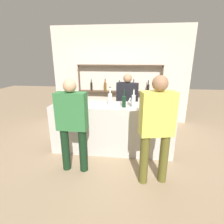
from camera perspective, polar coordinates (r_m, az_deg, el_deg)
ground_plane at (r=3.93m, az=-0.00°, el=-11.93°), size 16.00×16.00×0.00m
bar_counter at (r=3.71m, az=-0.00°, el=-5.17°), size 2.47×0.67×1.00m
back_wall at (r=5.38m, az=2.58°, el=11.81°), size 4.07×0.12×2.80m
back_shelf at (r=5.23m, az=2.33°, el=9.02°), size 2.48×0.18×1.72m
counter_bottle_0 at (r=3.71m, az=16.26°, el=4.24°), size 0.07×0.07×0.32m
counter_bottle_1 at (r=3.38m, az=3.94°, el=3.75°), size 0.07×0.07×0.35m
counter_bottle_2 at (r=3.36m, az=7.05°, el=3.84°), size 0.07×0.07×0.36m
counter_bottle_3 at (r=3.48m, az=-0.65°, el=4.44°), size 0.08×0.08×0.37m
wine_glass at (r=3.52m, az=5.97°, el=4.09°), size 0.08×0.08×0.16m
cork_jar at (r=3.44m, az=17.36°, el=2.07°), size 0.12×0.12×0.13m
server_behind_counter at (r=4.30m, az=4.92°, el=3.47°), size 0.53×0.37×1.56m
customer_right at (r=2.65m, az=14.39°, el=-3.98°), size 0.53×0.32×1.70m
customer_left at (r=2.95m, az=-12.88°, el=-2.78°), size 0.50×0.22×1.62m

